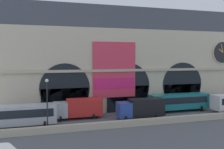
{
  "coord_description": "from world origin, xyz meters",
  "views": [
    {
      "loc": [
        -15.44,
        -36.42,
        9.63
      ],
      "look_at": [
        -2.96,
        5.0,
        6.68
      ],
      "focal_mm": 39.97,
      "sensor_mm": 36.0,
      "label": 1
    }
  ],
  "objects": [
    {
      "name": "box_truck_midwest",
      "position": [
        -9.25,
        2.33,
        1.7
      ],
      "size": [
        7.5,
        2.91,
        3.12
      ],
      "color": "#ADB2B7",
      "rests_on": "ground"
    },
    {
      "name": "street_lamp_quayside",
      "position": [
        -14.27,
        -3.54,
        4.41
      ],
      "size": [
        0.44,
        0.44,
        6.9
      ],
      "color": "black",
      "rests_on": "ground"
    },
    {
      "name": "quay_parapet_wall",
      "position": [
        0.0,
        -4.34,
        0.46
      ],
      "size": [
        90.0,
        0.7,
        0.93
      ],
      "primitive_type": "cube",
      "color": "#B2A891",
      "rests_on": "ground"
    },
    {
      "name": "ground_plane",
      "position": [
        0.0,
        0.0,
        0.0
      ],
      "size": [
        200.0,
        200.0,
        0.0
      ],
      "primitive_type": "plane",
      "color": "#54565B"
    },
    {
      "name": "box_truck_center",
      "position": [
        0.17,
        -0.55,
        1.7
      ],
      "size": [
        7.5,
        2.91,
        3.12
      ],
      "color": "#28479E",
      "rests_on": "ground"
    },
    {
      "name": "bus_mideast",
      "position": [
        8.79,
        2.43,
        1.78
      ],
      "size": [
        11.0,
        3.25,
        3.1
      ],
      "color": "#19727A",
      "rests_on": "ground"
    },
    {
      "name": "bus_west",
      "position": [
        -18.45,
        -0.6,
        1.78
      ],
      "size": [
        11.0,
        3.25,
        3.1
      ],
      "color": "#ADB2B7",
      "rests_on": "ground"
    },
    {
      "name": "station_building",
      "position": [
        0.02,
        7.72,
        9.12
      ],
      "size": [
        46.47,
        5.83,
        18.74
      ],
      "color": "beige",
      "rests_on": "ground"
    }
  ]
}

